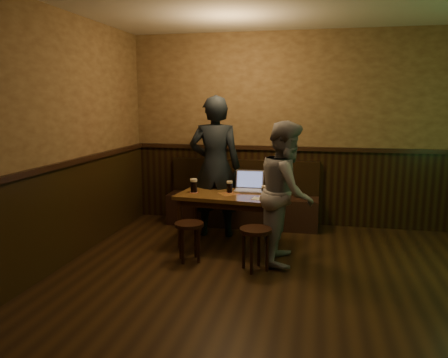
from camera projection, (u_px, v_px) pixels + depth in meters
room at (284, 175)px, 3.71m from camera, size 5.04×6.04×2.84m
bench at (243, 204)px, 6.46m from camera, size 2.20×0.50×0.95m
pub_table at (229, 201)px, 5.46m from camera, size 1.32×0.84×0.68m
stool_left at (189, 230)px, 4.98m from camera, size 0.42×0.42×0.45m
stool_right at (256, 237)px, 4.70m from camera, size 0.40×0.40×0.47m
pint_left at (194, 186)px, 5.51m from camera, size 0.11×0.11×0.18m
pint_mid at (230, 187)px, 5.50m from camera, size 0.10×0.10×0.15m
pint_right at (264, 191)px, 5.24m from camera, size 0.09×0.09×0.14m
laptop at (249, 186)px, 5.63m from camera, size 0.37×0.30×0.26m
menu at (261, 199)px, 5.16m from camera, size 0.24×0.18×0.00m
person_suit at (215, 167)px, 5.85m from camera, size 0.74×0.53×1.89m
person_grey at (287, 192)px, 4.91m from camera, size 0.61×0.78×1.60m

